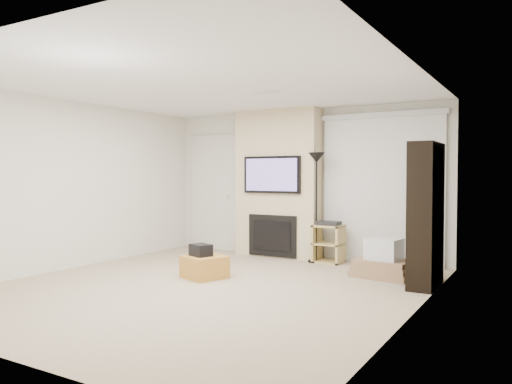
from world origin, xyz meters
The scene contains 15 objects.
floor centered at (0.00, 0.00, 0.00)m, with size 5.00×5.50×0.00m, color tan.
ceiling centered at (0.00, 0.00, 2.50)m, with size 5.00×5.50×0.00m, color white.
wall_back centered at (0.00, 2.75, 1.25)m, with size 5.00×2.50×0.00m, color white.
wall_left centered at (-2.50, 0.00, 1.25)m, with size 5.50×2.50×0.00m, color white.
wall_right centered at (2.50, 0.00, 1.25)m, with size 5.50×2.50×0.00m, color white.
hvac_vent centered at (0.40, 0.80, 2.50)m, with size 0.35×0.18×0.01m, color silver.
ottoman centered at (-0.35, 0.43, 0.15)m, with size 0.50×0.50×0.30m, color #C68834.
black_bag centered at (-0.40, 0.40, 0.38)m, with size 0.28×0.22×0.16m, color black.
fireplace_wall centered at (-0.35, 2.54, 1.24)m, with size 1.50×0.47×2.50m.
entry_door centered at (-1.80, 2.71, 1.05)m, with size 1.02×0.11×2.14m.
vertical_blinds centered at (1.40, 2.70, 1.27)m, with size 1.98×0.10×2.37m.
floor_lamp centered at (0.46, 2.32, 1.38)m, with size 0.26×0.26×1.75m.
av_stand centered at (0.65, 2.38, 0.35)m, with size 0.45×0.38×0.66m.
box_stack centered at (1.73, 1.72, 0.20)m, with size 0.86×0.69×0.53m.
bookshelf centered at (2.34, 1.40, 0.90)m, with size 0.30×0.80×1.80m.
Camera 1 is at (3.65, -5.01, 1.41)m, focal length 35.00 mm.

